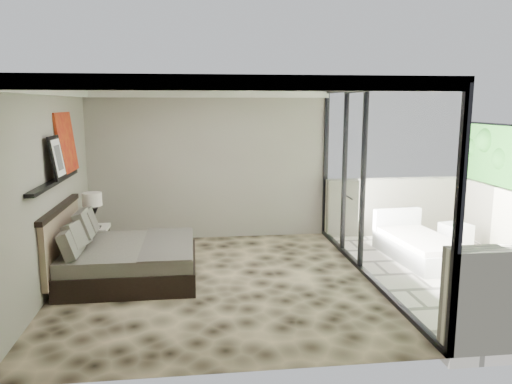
{
  "coord_description": "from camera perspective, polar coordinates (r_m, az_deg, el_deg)",
  "views": [
    {
      "loc": [
        -0.29,
        -6.9,
        2.55
      ],
      "look_at": [
        0.63,
        0.4,
        1.24
      ],
      "focal_mm": 35.0,
      "sensor_mm": 36.0,
      "label": 1
    }
  ],
  "objects": [
    {
      "name": "left_wall",
      "position": [
        7.27,
        -22.62,
        0.18
      ],
      "size": [
        0.02,
        5.0,
        2.8
      ],
      "primitive_type": "cube",
      "color": "gray",
      "rests_on": "floor"
    },
    {
      "name": "nightstand",
      "position": [
        8.88,
        -18.0,
        -5.49
      ],
      "size": [
        0.65,
        0.65,
        0.49
      ],
      "primitive_type": "cube",
      "rotation": [
        0.0,
        0.0,
        -0.43
      ],
      "color": "black",
      "rests_on": "floor"
    },
    {
      "name": "glass_wall",
      "position": [
        7.44,
        12.9,
        0.93
      ],
      "size": [
        0.08,
        5.0,
        2.8
      ],
      "primitive_type": "cube",
      "color": "white",
      "rests_on": "floor"
    },
    {
      "name": "framed_print",
      "position": [
        7.32,
        -21.79,
        3.67
      ],
      "size": [
        0.11,
        0.5,
        0.6
      ],
      "primitive_type": "cube",
      "rotation": [
        0.0,
        -0.14,
        0.0
      ],
      "color": "black",
      "rests_on": "picture_ledge"
    },
    {
      "name": "lounger",
      "position": [
        8.76,
        18.09,
        -5.91
      ],
      "size": [
        1.03,
        1.84,
        0.69
      ],
      "rotation": [
        0.0,
        0.0,
        0.09
      ],
      "color": "silver",
      "rests_on": "terrace_slab"
    },
    {
      "name": "ottoman",
      "position": [
        9.63,
        21.83,
        -4.68
      ],
      "size": [
        0.52,
        0.52,
        0.44
      ],
      "primitive_type": "cube",
      "rotation": [
        0.0,
        0.0,
        0.21
      ],
      "color": "white",
      "rests_on": "terrace_slab"
    },
    {
      "name": "floor",
      "position": [
        7.36,
        -4.52,
        -10.22
      ],
      "size": [
        5.0,
        5.0,
        0.0
      ],
      "primitive_type": "plane",
      "color": "black",
      "rests_on": "ground"
    },
    {
      "name": "ceiling",
      "position": [
        6.91,
        -4.85,
        12.02
      ],
      "size": [
        4.5,
        5.0,
        0.02
      ],
      "primitive_type": "cube",
      "color": "silver",
      "rests_on": "back_wall"
    },
    {
      "name": "table_lamp",
      "position": [
        8.68,
        -18.19,
        -1.45
      ],
      "size": [
        0.32,
        0.32,
        0.58
      ],
      "color": "black",
      "rests_on": "nightstand"
    },
    {
      "name": "abstract_canvas",
      "position": [
        8.06,
        -20.89,
        5.32
      ],
      "size": [
        0.13,
        0.9,
        0.9
      ],
      "primitive_type": "cube",
      "rotation": [
        0.0,
        -0.1,
        0.0
      ],
      "color": "#A6150E",
      "rests_on": "picture_ledge"
    },
    {
      "name": "terrace_slab",
      "position": [
        8.41,
        22.27,
        -8.79
      ],
      "size": [
        3.0,
        5.0,
        0.12
      ],
      "primitive_type": "cube",
      "color": "beige",
      "rests_on": "ground"
    },
    {
      "name": "bed",
      "position": [
        7.62,
        -14.92,
        -7.3
      ],
      "size": [
        1.94,
        1.88,
        1.07
      ],
      "color": "black",
      "rests_on": "floor"
    },
    {
      "name": "picture_ledge",
      "position": [
        7.33,
        -22.01,
        1.1
      ],
      "size": [
        0.12,
        2.2,
        0.05
      ],
      "primitive_type": "cube",
      "color": "black",
      "rests_on": "left_wall"
    },
    {
      "name": "back_wall",
      "position": [
        9.47,
        -5.34,
        3.04
      ],
      "size": [
        4.5,
        0.02,
        2.8
      ],
      "primitive_type": "cube",
      "color": "gray",
      "rests_on": "floor"
    }
  ]
}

